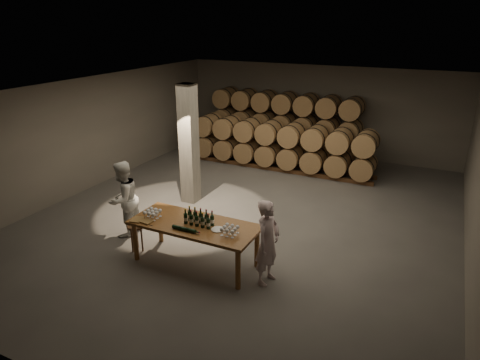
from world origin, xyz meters
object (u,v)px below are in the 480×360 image
at_px(stool, 136,230).
at_px(person_man, 268,242).
at_px(person_woman, 123,199).
at_px(notebook_near, 146,221).
at_px(plate, 218,229).
at_px(bottle_cluster, 199,219).
at_px(tasting_table, 195,228).

height_order(stool, person_man, person_man).
xyz_separation_m(person_man, person_woman, (-3.69, 0.34, 0.05)).
bearing_deg(stool, notebook_near, -26.26).
xyz_separation_m(plate, stool, (-1.95, -0.09, -0.42)).
height_order(bottle_cluster, person_woman, person_woman).
bearing_deg(tasting_table, stool, -174.95).
height_order(stool, person_woman, person_woman).
bearing_deg(bottle_cluster, person_man, 0.95).
distance_m(tasting_table, bottle_cluster, 0.24).
bearing_deg(person_woman, person_man, 82.60).
bearing_deg(person_man, tasting_table, 98.91).
relative_size(plate, notebook_near, 1.08).
bearing_deg(stool, tasting_table, 5.05).
bearing_deg(plate, person_man, 3.54).
height_order(notebook_near, person_woman, person_woman).
distance_m(tasting_table, person_woman, 2.15).
height_order(tasting_table, bottle_cluster, bottle_cluster).
distance_m(tasting_table, person_man, 1.57).
bearing_deg(plate, person_woman, 171.38).
bearing_deg(person_man, bottle_cluster, 98.93).
relative_size(tasting_table, person_man, 1.55).
bearing_deg(plate, bottle_cluster, 175.10).
distance_m(bottle_cluster, plate, 0.46).
height_order(notebook_near, stool, notebook_near).
height_order(plate, person_woman, person_woman).
bearing_deg(plate, tasting_table, 176.16).
height_order(plate, person_man, person_man).
relative_size(tasting_table, stool, 4.33).
bearing_deg(tasting_table, plate, -3.84).
bearing_deg(person_woman, stool, 53.51).
bearing_deg(stool, bottle_cluster, 4.74).
relative_size(tasting_table, person_woman, 1.47).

